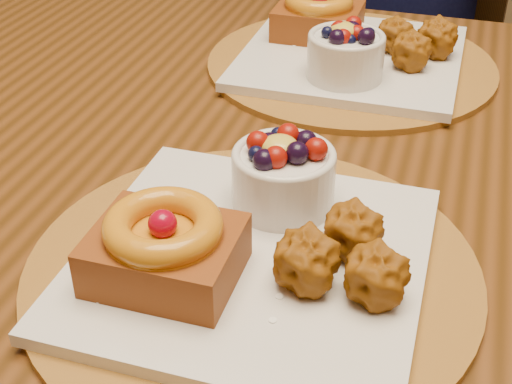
# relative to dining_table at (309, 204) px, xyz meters

# --- Properties ---
(dining_table) EXTENTS (1.60, 0.90, 0.76)m
(dining_table) POSITION_rel_dining_table_xyz_m (0.00, 0.00, 0.00)
(dining_table) COLOR #3B210A
(dining_table) RESTS_ON ground
(place_setting_near) EXTENTS (0.38, 0.38, 0.09)m
(place_setting_near) POSITION_rel_dining_table_xyz_m (-0.00, -0.21, 0.10)
(place_setting_near) COLOR #603712
(place_setting_near) RESTS_ON dining_table
(place_setting_far) EXTENTS (0.38, 0.38, 0.09)m
(place_setting_far) POSITION_rel_dining_table_xyz_m (-0.00, 0.21, 0.10)
(place_setting_far) COLOR #603712
(place_setting_far) RESTS_ON dining_table
(chair_far) EXTENTS (0.51, 0.51, 0.92)m
(chair_far) POSITION_rel_dining_table_xyz_m (-0.02, 0.97, -0.17)
(chair_far) COLOR black
(chair_far) RESTS_ON ground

